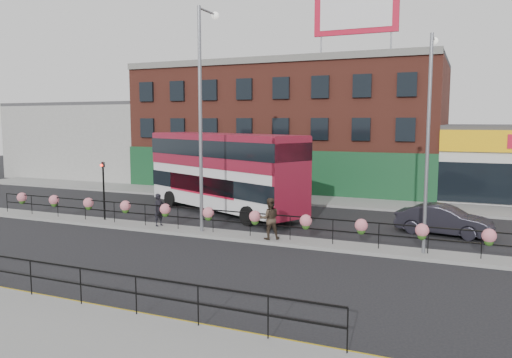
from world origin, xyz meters
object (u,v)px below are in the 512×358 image
at_px(double_decker_bus, 224,165).
at_px(lamp_column_west, 203,100).
at_px(lamp_column_east, 429,125).
at_px(car, 444,220).
at_px(pedestrian_b, 270,219).
at_px(pedestrian_a, 159,210).

relative_size(double_decker_bus, lamp_column_west, 1.10).
bearing_deg(lamp_column_east, car, 82.82).
distance_m(pedestrian_b, lamp_column_east, 8.02).
height_order(pedestrian_b, lamp_column_east, lamp_column_east).
bearing_deg(car, pedestrian_b, 133.22).
distance_m(pedestrian_a, lamp_column_west, 6.19).
bearing_deg(car, lamp_column_east, -177.31).
relative_size(pedestrian_a, lamp_column_west, 0.16).
bearing_deg(pedestrian_b, car, -176.96).
relative_size(pedestrian_b, lamp_column_west, 0.18).
xyz_separation_m(pedestrian_b, lamp_column_west, (-3.71, 0.51, 5.47)).
bearing_deg(double_decker_bus, lamp_column_west, -73.04).
bearing_deg(car, double_decker_bus, 95.48).
bearing_deg(lamp_column_east, double_decker_bus, 156.42).
bearing_deg(lamp_column_west, lamp_column_east, -0.07).
bearing_deg(pedestrian_a, car, -60.02).
height_order(lamp_column_west, lamp_column_east, lamp_column_west).
distance_m(pedestrian_b, lamp_column_west, 6.63).
height_order(car, pedestrian_a, pedestrian_a).
height_order(pedestrian_a, lamp_column_east, lamp_column_east).
height_order(car, pedestrian_b, pedestrian_b).
bearing_deg(double_decker_bus, pedestrian_a, -101.24).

